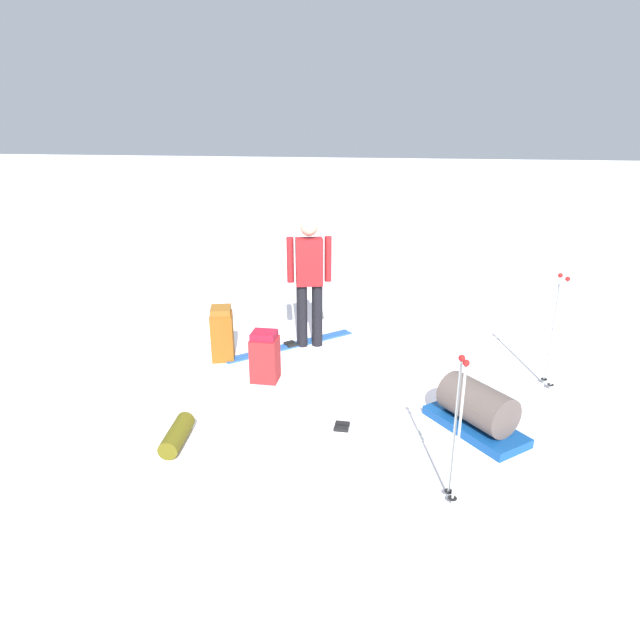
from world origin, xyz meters
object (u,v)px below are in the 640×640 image
(gear_sled, at_px, (477,410))
(skier_standing, at_px, (309,277))
(ski_pair_near, at_px, (291,345))
(backpack_bright, at_px, (265,357))
(sleeping_mat_rolled, at_px, (177,435))
(ski_pair_far, at_px, (342,428))
(ski_poles_planted_far, at_px, (458,425))
(ski_poles_planted_near, at_px, (556,327))
(backpack_large_dark, at_px, (222,334))

(gear_sled, bearing_deg, skier_standing, -132.84)
(ski_pair_near, distance_m, backpack_bright, 1.06)
(backpack_bright, height_order, sleeping_mat_rolled, backpack_bright)
(skier_standing, distance_m, sleeping_mat_rolled, 2.78)
(skier_standing, relative_size, ski_pair_far, 0.96)
(ski_pair_far, height_order, backpack_bright, backpack_bright)
(ski_pair_far, distance_m, ski_poles_planted_far, 1.50)
(ski_poles_planted_near, height_order, sleeping_mat_rolled, ski_poles_planted_near)
(backpack_bright, bearing_deg, ski_pair_near, 175.64)
(backpack_large_dark, bearing_deg, ski_poles_planted_near, 87.64)
(backpack_large_dark, relative_size, ski_poles_planted_far, 0.54)
(backpack_large_dark, relative_size, sleeping_mat_rolled, 1.23)
(gear_sled, relative_size, sleeping_mat_rolled, 1.93)
(ski_pair_near, bearing_deg, ski_poles_planted_near, 77.82)
(backpack_bright, distance_m, ski_poles_planted_near, 3.24)
(ski_poles_planted_far, bearing_deg, ski_poles_planted_near, 151.46)
(ski_poles_planted_far, bearing_deg, ski_pair_far, -132.91)
(sleeping_mat_rolled, bearing_deg, backpack_bright, 161.80)
(backpack_large_dark, bearing_deg, sleeping_mat_rolled, 6.31)
(gear_sled, bearing_deg, ski_poles_planted_far, -14.92)
(skier_standing, distance_m, backpack_large_dark, 1.32)
(backpack_large_dark, xyz_separation_m, backpack_bright, (0.51, 0.68, -0.04))
(skier_standing, bearing_deg, ski_pair_far, 18.81)
(ski_poles_planted_far, bearing_deg, sleeping_mat_rolled, -99.69)
(skier_standing, xyz_separation_m, gear_sled, (1.83, 1.97, -0.73))
(skier_standing, height_order, backpack_bright, skier_standing)
(ski_pair_far, bearing_deg, sleeping_mat_rolled, -71.66)
(gear_sled, xyz_separation_m, sleeping_mat_rolled, (0.70, -2.76, -0.13))
(ski_pair_near, height_order, gear_sled, gear_sled)
(skier_standing, height_order, sleeping_mat_rolled, skier_standing)
(ski_pair_far, distance_m, gear_sled, 1.31)
(backpack_large_dark, height_order, sleeping_mat_rolled, backpack_large_dark)
(backpack_bright, relative_size, sleeping_mat_rolled, 1.09)
(gear_sled, bearing_deg, ski_pair_near, -128.36)
(sleeping_mat_rolled, bearing_deg, ski_pair_far, 108.34)
(sleeping_mat_rolled, bearing_deg, ski_pair_near, 167.41)
(ski_poles_planted_far, relative_size, sleeping_mat_rolled, 2.27)
(backpack_large_dark, bearing_deg, ski_pair_near, 123.92)
(ski_pair_near, relative_size, backpack_bright, 2.54)
(skier_standing, relative_size, gear_sled, 1.60)
(ski_pair_near, relative_size, ski_pair_far, 0.86)
(sleeping_mat_rolled, bearing_deg, skier_standing, 162.64)
(ski_pair_near, bearing_deg, ski_pair_far, 25.52)
(ski_poles_planted_near, bearing_deg, ski_pair_far, -59.41)
(ski_pair_near, distance_m, ski_pair_far, 2.17)
(backpack_large_dark, relative_size, ski_poles_planted_near, 0.52)
(backpack_bright, distance_m, sleeping_mat_rolled, 1.52)
(ski_pair_near, xyz_separation_m, ski_poles_planted_near, (0.67, 3.11, 0.72))
(ski_poles_planted_far, relative_size, gear_sled, 1.17)
(ski_pair_near, xyz_separation_m, backpack_bright, (1.02, -0.08, 0.28))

